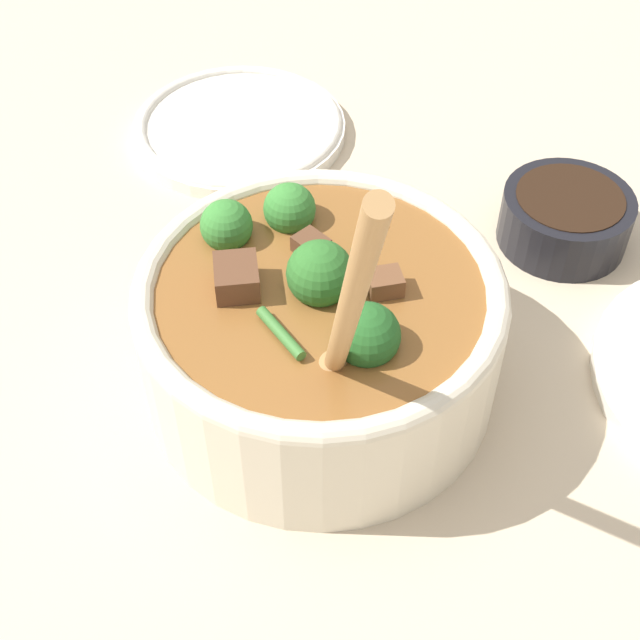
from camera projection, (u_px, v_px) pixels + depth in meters
name	position (u px, v px, depth m)	size (l,w,h in m)	color
ground_plane	(320.00, 381.00, 0.62)	(4.00, 4.00, 0.00)	#C6B293
stew_bowl	(320.00, 327.00, 0.58)	(0.24, 0.25, 0.29)	beige
condiment_bowl	(566.00, 216.00, 0.71)	(0.10, 0.10, 0.04)	black
empty_plate	(239.00, 127.00, 0.82)	(0.20, 0.20, 0.02)	silver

